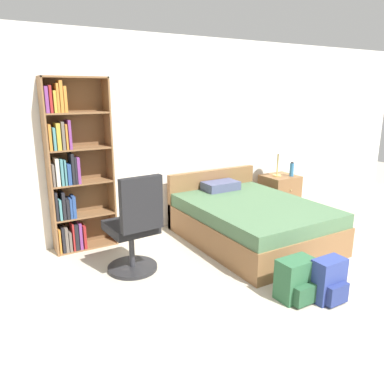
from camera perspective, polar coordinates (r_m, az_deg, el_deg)
name	(u,v)px	position (r m, az deg, el deg)	size (l,w,h in m)	color
wall_back	(185,134)	(5.33, -1.06, 8.80)	(9.00, 0.06, 2.60)	white
bookshelf	(72,171)	(4.62, -17.81, 3.09)	(0.74, 0.27, 2.05)	brown
bed	(249,220)	(4.91, 8.70, -4.26)	(1.44, 1.94, 0.78)	brown
office_chair	(135,229)	(3.96, -8.73, -5.58)	(0.54, 0.60, 1.09)	#232326
nightstand	(279,194)	(6.10, 13.14, -0.32)	(0.51, 0.49, 0.61)	brown
table_lamp	(279,149)	(5.90, 13.05, 6.37)	(0.25, 0.25, 0.51)	tan
water_bottle	(292,169)	(6.01, 14.96, 3.35)	(0.07, 0.07, 0.23)	teal
backpack_blue	(329,281)	(3.76, 20.17, -12.64)	(0.31, 0.24, 0.41)	navy
backpack_green	(297,280)	(3.70, 15.67, -12.85)	(0.35, 0.29, 0.39)	#2D603D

